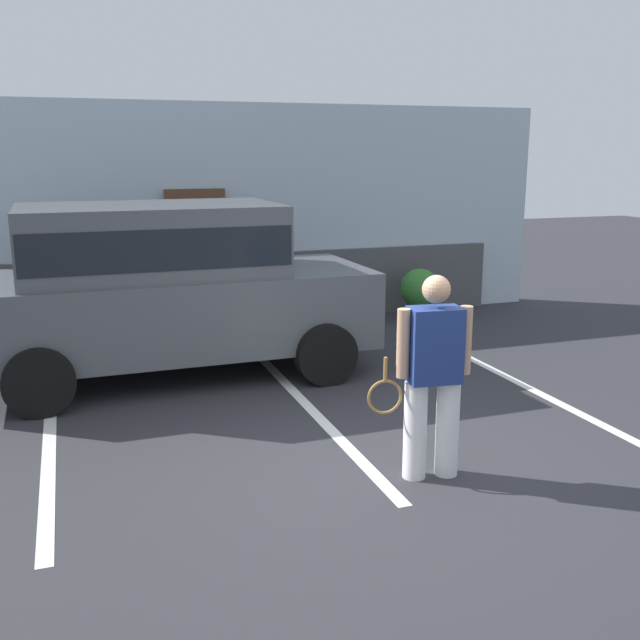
% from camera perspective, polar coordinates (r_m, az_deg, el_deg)
% --- Properties ---
extents(ground_plane, '(40.00, 40.00, 0.00)m').
position_cam_1_polar(ground_plane, '(6.37, 4.30, -11.51)').
color(ground_plane, '#2D2D33').
extents(parking_stripe_0, '(0.12, 4.40, 0.01)m').
position_cam_1_polar(parking_stripe_0, '(7.31, -20.32, -9.00)').
color(parking_stripe_0, silver).
rests_on(parking_stripe_0, ground_plane).
extents(parking_stripe_1, '(0.12, 4.40, 0.01)m').
position_cam_1_polar(parking_stripe_1, '(7.65, -0.50, -7.16)').
color(parking_stripe_1, silver).
rests_on(parking_stripe_1, ground_plane).
extents(parking_stripe_2, '(0.12, 4.40, 0.01)m').
position_cam_1_polar(parking_stripe_2, '(8.78, 15.77, -5.00)').
color(parking_stripe_2, silver).
rests_on(parking_stripe_2, ground_plane).
extents(house_frontage, '(10.59, 0.40, 3.36)m').
position_cam_1_polar(house_frontage, '(11.48, -7.36, 7.58)').
color(house_frontage, silver).
rests_on(house_frontage, ground_plane).
extents(parked_suv, '(4.63, 2.22, 2.05)m').
position_cam_1_polar(parked_suv, '(8.80, -11.96, 2.93)').
color(parked_suv, '#4C4F54').
rests_on(parked_suv, ground_plane).
extents(tennis_player_man, '(0.88, 0.31, 1.69)m').
position_cam_1_polar(tennis_player_man, '(6.00, 8.75, -4.25)').
color(tennis_player_man, white).
rests_on(tennis_player_man, ground_plane).
extents(potted_plant_by_porch, '(0.62, 0.62, 0.82)m').
position_cam_1_polar(potted_plant_by_porch, '(11.83, 7.76, 2.23)').
color(potted_plant_by_porch, brown).
rests_on(potted_plant_by_porch, ground_plane).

